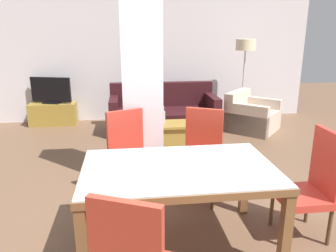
# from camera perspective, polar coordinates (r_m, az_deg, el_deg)

# --- Properties ---
(ground_plane) EXTENTS (18.00, 18.00, 0.00)m
(ground_plane) POSITION_cam_1_polar(r_m,az_deg,el_deg) (3.23, 1.76, -19.79)
(ground_plane) COLOR brown
(back_wall) EXTENTS (7.20, 0.09, 2.70)m
(back_wall) POSITION_cam_1_polar(r_m,az_deg,el_deg) (7.21, -3.99, 11.86)
(back_wall) COLOR silver
(back_wall) RESTS_ON ground_plane
(divider_pillar) EXTENTS (0.48, 0.33, 2.70)m
(divider_pillar) POSITION_cam_1_polar(r_m,az_deg,el_deg) (3.96, -4.56, 8.20)
(divider_pillar) COLOR silver
(divider_pillar) RESTS_ON ground_plane
(dining_table) EXTENTS (1.67, 1.03, 0.78)m
(dining_table) POSITION_cam_1_polar(r_m,az_deg,el_deg) (2.91, 1.87, -9.77)
(dining_table) COLOR brown
(dining_table) RESTS_ON ground_plane
(dining_chair_head_right) EXTENTS (0.46, 0.46, 1.04)m
(dining_chair_head_right) POSITION_cam_1_polar(r_m,az_deg,el_deg) (3.37, 23.87, -9.07)
(dining_chair_head_right) COLOR red
(dining_chair_head_right) RESTS_ON ground_plane
(dining_chair_far_left) EXTENTS (0.61, 0.61, 1.04)m
(dining_chair_far_left) POSITION_cam_1_polar(r_m,az_deg,el_deg) (3.77, -6.65, -5.02)
(dining_chair_far_left) COLOR #BE3628
(dining_chair_far_left) RESTS_ON ground_plane
(dining_chair_far_right) EXTENTS (0.61, 0.61, 1.04)m
(dining_chair_far_right) POSITION_cam_1_polar(r_m,az_deg,el_deg) (3.83, 5.86, -4.67)
(dining_chair_far_right) COLOR #BD3825
(dining_chair_far_right) RESTS_ON ground_plane
(sofa) EXTENTS (2.07, 0.94, 0.90)m
(sofa) POSITION_cam_1_polar(r_m,az_deg,el_deg) (6.46, -0.81, 1.92)
(sofa) COLOR #341317
(sofa) RESTS_ON ground_plane
(armchair) EXTENTS (1.24, 1.24, 0.76)m
(armchair) POSITION_cam_1_polar(r_m,az_deg,el_deg) (6.66, 14.24, 1.58)
(armchair) COLOR beige
(armchair) RESTS_ON ground_plane
(coffee_table) EXTENTS (0.59, 0.50, 0.40)m
(coffee_table) POSITION_cam_1_polar(r_m,az_deg,el_deg) (5.59, 1.02, -1.40)
(coffee_table) COLOR olive
(coffee_table) RESTS_ON ground_plane
(bottle) EXTENTS (0.07, 0.07, 0.29)m
(bottle) POSITION_cam_1_polar(r_m,az_deg,el_deg) (5.53, -0.83, 1.67)
(bottle) COLOR #B2B7BC
(bottle) RESTS_ON coffee_table
(tv_stand) EXTENTS (0.94, 0.40, 0.45)m
(tv_stand) POSITION_cam_1_polar(r_m,az_deg,el_deg) (7.27, -19.35, 2.01)
(tv_stand) COLOR olive
(tv_stand) RESTS_ON ground_plane
(tv_screen) EXTENTS (0.83, 0.29, 0.54)m
(tv_screen) POSITION_cam_1_polar(r_m,az_deg,el_deg) (7.17, -19.72, 5.80)
(tv_screen) COLOR black
(tv_screen) RESTS_ON tv_stand
(floor_lamp) EXTENTS (0.40, 0.40, 1.74)m
(floor_lamp) POSITION_cam_1_polar(r_m,az_deg,el_deg) (6.99, 13.30, 12.40)
(floor_lamp) COLOR #B7B7BC
(floor_lamp) RESTS_ON ground_plane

